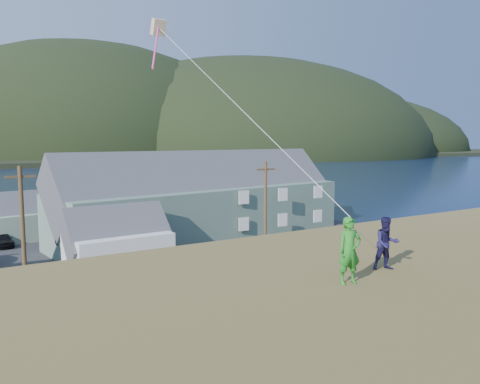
{
  "coord_description": "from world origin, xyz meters",
  "views": [
    {
      "loc": [
        -7.39,
        -26.94,
        10.78
      ],
      "look_at": [
        1.91,
        -11.7,
        8.8
      ],
      "focal_mm": 35.0,
      "sensor_mm": 36.0,
      "label": 1
    }
  ],
  "objects_px": {
    "lodge": "(206,198)",
    "kite_flyer_green": "(349,251)",
    "shed_white": "(118,241)",
    "kite_flyer_navy": "(387,243)",
    "shed_palegreen_far": "(3,219)"
  },
  "relations": [
    {
      "from": "lodge",
      "to": "shed_white",
      "type": "distance_m",
      "value": 14.69
    },
    {
      "from": "shed_white",
      "to": "shed_palegreen_far",
      "type": "bearing_deg",
      "value": 109.34
    },
    {
      "from": "lodge",
      "to": "kite_flyer_navy",
      "type": "xyz_separation_m",
      "value": [
        -13.2,
        -36.69,
        3.45
      ]
    },
    {
      "from": "shed_white",
      "to": "shed_palegreen_far",
      "type": "height_order",
      "value": "shed_white"
    },
    {
      "from": "shed_white",
      "to": "shed_palegreen_far",
      "type": "xyz_separation_m",
      "value": [
        -7.07,
        17.18,
        -0.07
      ]
    },
    {
      "from": "lodge",
      "to": "shed_white",
      "type": "xyz_separation_m",
      "value": [
        -12.21,
        -7.93,
        -1.95
      ]
    },
    {
      "from": "kite_flyer_green",
      "to": "kite_flyer_navy",
      "type": "height_order",
      "value": "kite_flyer_green"
    },
    {
      "from": "shed_palegreen_far",
      "to": "kite_flyer_green",
      "type": "height_order",
      "value": "kite_flyer_green"
    },
    {
      "from": "lodge",
      "to": "kite_flyer_navy",
      "type": "distance_m",
      "value": 39.15
    },
    {
      "from": "kite_flyer_green",
      "to": "lodge",
      "type": "bearing_deg",
      "value": 81.69
    },
    {
      "from": "shed_white",
      "to": "kite_flyer_navy",
      "type": "distance_m",
      "value": 29.28
    },
    {
      "from": "kite_flyer_navy",
      "to": "shed_white",
      "type": "bearing_deg",
      "value": 110.34
    },
    {
      "from": "shed_white",
      "to": "kite_flyer_navy",
      "type": "xyz_separation_m",
      "value": [
        -0.98,
        -28.76,
        5.41
      ]
    },
    {
      "from": "lodge",
      "to": "kite_flyer_green",
      "type": "xyz_separation_m",
      "value": [
        -15.0,
        -37.09,
        3.56
      ]
    },
    {
      "from": "lodge",
      "to": "shed_palegreen_far",
      "type": "bearing_deg",
      "value": 146.04
    }
  ]
}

